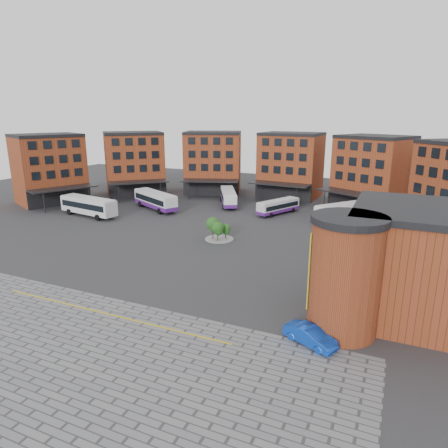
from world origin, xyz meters
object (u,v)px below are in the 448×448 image
at_px(bus_b, 155,200).
at_px(blue_car, 310,336).
at_px(bus_f, 366,220).
at_px(bus_d, 278,206).
at_px(bus_e, 344,212).
at_px(bus_c, 228,197).
at_px(bus_a, 88,205).
at_px(tree_island, 217,228).

xyz_separation_m(bus_b, blue_car, (39.03, -36.25, -1.14)).
bearing_deg(bus_f, bus_d, -155.22).
bearing_deg(bus_b, bus_e, -53.50).
xyz_separation_m(bus_c, bus_f, (28.22, -8.30, 0.03)).
xyz_separation_m(bus_d, bus_f, (16.37, -5.03, 0.31)).
height_order(bus_c, bus_e, bus_e).
relative_size(bus_e, blue_car, 2.32).
relative_size(bus_a, bus_c, 1.12).
relative_size(tree_island, bus_a, 0.34).
height_order(tree_island, bus_c, tree_island).
height_order(bus_a, bus_d, bus_a).
xyz_separation_m(bus_e, blue_car, (2.88, -41.81, -1.02)).
bearing_deg(bus_b, bus_d, -47.55).
height_order(bus_a, bus_c, bus_a).
relative_size(bus_d, bus_e, 0.90).
height_order(bus_b, bus_c, bus_b).
bearing_deg(bus_a, tree_island, -88.50).
distance_m(tree_island, bus_b, 24.12).
height_order(bus_a, bus_e, bus_a).
height_order(bus_b, bus_e, bus_b).
relative_size(bus_b, bus_e, 1.14).
distance_m(bus_b, bus_f, 40.18).
bearing_deg(bus_a, bus_d, -54.59).
relative_size(bus_b, bus_f, 1.17).
bearing_deg(bus_c, bus_a, -164.05).
bearing_deg(tree_island, bus_b, 145.96).
bearing_deg(bus_d, bus_f, 8.86).
distance_m(bus_d, bus_e, 12.38).
bearing_deg(bus_c, bus_b, -168.81).
xyz_separation_m(tree_island, bus_c, (-8.06, 23.02, -0.17)).
height_order(bus_a, bus_f, bus_a).
bearing_deg(blue_car, bus_b, 71.04).
bearing_deg(blue_car, bus_c, 54.55).
bearing_deg(bus_c, blue_car, -86.75).
xyz_separation_m(bus_d, blue_car, (15.24, -42.49, -0.72)).
distance_m(tree_island, bus_a, 28.70).
distance_m(bus_e, blue_car, 41.93).
xyz_separation_m(bus_c, bus_d, (11.85, -3.27, -0.28)).
relative_size(bus_a, bus_e, 1.18).
bearing_deg(bus_b, blue_car, -105.14).
bearing_deg(blue_car, bus_a, 84.73).
distance_m(tree_island, bus_e, 24.99).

